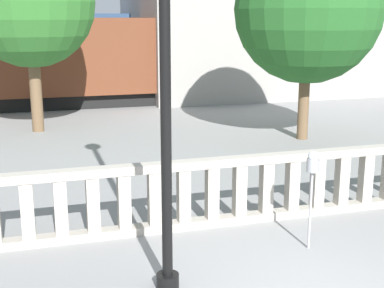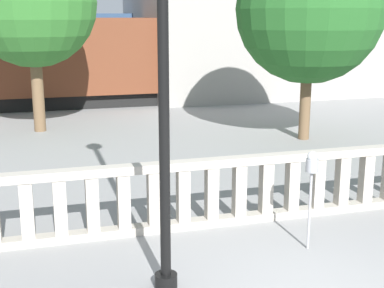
% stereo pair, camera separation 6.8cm
% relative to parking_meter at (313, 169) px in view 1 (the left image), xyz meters
% --- Properties ---
extents(balustrade, '(15.64, 0.24, 1.18)m').
position_rel_parking_meter_xyz_m(balustrade, '(-0.64, 1.30, -0.68)').
color(balustrade, '#ADA599').
rests_on(balustrade, ground).
extents(parking_meter, '(0.19, 0.19, 1.55)m').
position_rel_parking_meter_xyz_m(parking_meter, '(0.00, 0.00, 0.00)').
color(parking_meter, '#99999E').
rests_on(parking_meter, ground).
extents(train_far, '(26.45, 3.05, 4.24)m').
position_rel_parking_meter_xyz_m(train_far, '(-3.37, 20.55, 0.64)').
color(train_far, black).
rests_on(train_far, ground).
extents(tree_left, '(4.14, 4.14, 5.76)m').
position_rel_parking_meter_xyz_m(tree_left, '(3.54, 6.89, 2.42)').
color(tree_left, brown).
rests_on(tree_left, ground).
extents(tree_right, '(3.86, 3.86, 5.83)m').
position_rel_parking_meter_xyz_m(tree_right, '(-3.86, 10.20, 2.62)').
color(tree_right, brown).
rests_on(tree_right, ground).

